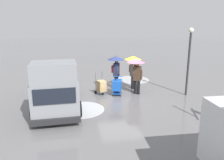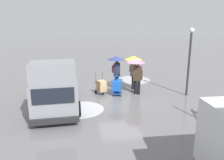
{
  "view_description": "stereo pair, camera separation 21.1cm",
  "coord_description": "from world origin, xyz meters",
  "views": [
    {
      "loc": [
        2.86,
        12.9,
        4.3
      ],
      "look_at": [
        0.63,
        0.82,
        1.05
      ],
      "focal_mm": 36.89,
      "sensor_mm": 36.0,
      "label": 1
    },
    {
      "loc": [
        2.65,
        12.94,
        4.3
      ],
      "look_at": [
        0.63,
        0.82,
        1.05
      ],
      "focal_mm": 36.89,
      "sensor_mm": 36.0,
      "label": 2
    }
  ],
  "objects": [
    {
      "name": "cargo_van_parked_right",
      "position": [
        3.6,
        1.72,
        1.18
      ],
      "size": [
        2.33,
        5.4,
        2.6
      ],
      "color": "gray",
      "rests_on": "ground"
    },
    {
      "name": "shopping_cart_vendor",
      "position": [
        0.23,
        0.3,
        0.57
      ],
      "size": [
        0.75,
        0.94,
        1.04
      ],
      "color": "#1951B2",
      "rests_on": "ground"
    },
    {
      "name": "slush_patch_near_cluster",
      "position": [
        -1.58,
        -2.91,
        0.0
      ],
      "size": [
        2.44,
        2.44,
        0.01
      ],
      "primitive_type": "cylinder",
      "color": "#ADAFB5",
      "rests_on": "ground"
    },
    {
      "name": "hand_dolly_boxes",
      "position": [
        1.13,
        0.09,
        0.51
      ],
      "size": [
        0.73,
        0.84,
        1.32
      ],
      "color": "#515156",
      "rests_on": "ground"
    },
    {
      "name": "street_lamp",
      "position": [
        -3.73,
        1.06,
        2.37
      ],
      "size": [
        0.28,
        0.28,
        3.86
      ],
      "color": "#2D2D33",
      "rests_on": "ground"
    },
    {
      "name": "pedestrian_black_side",
      "position": [
        -0.9,
        0.32,
        1.58
      ],
      "size": [
        1.04,
        1.04,
        2.15
      ],
      "color": "black",
      "rests_on": "ground"
    },
    {
      "name": "slush_patch_under_van",
      "position": [
        2.42,
        2.25,
        0.0
      ],
      "size": [
        2.25,
        2.25,
        0.01
      ],
      "primitive_type": "cylinder",
      "color": "silver",
      "rests_on": "ground"
    },
    {
      "name": "pedestrian_pink_side",
      "position": [
        0.07,
        -0.86,
        1.57
      ],
      "size": [
        1.04,
        1.04,
        2.15
      ],
      "color": "black",
      "rests_on": "ground"
    },
    {
      "name": "ground_plane",
      "position": [
        0.0,
        0.0,
        0.0
      ],
      "size": [
        90.0,
        90.0,
        0.0
      ],
      "primitive_type": "plane",
      "color": "slate"
    },
    {
      "name": "pedestrian_white_side",
      "position": [
        -1.01,
        -0.75,
        1.57
      ],
      "size": [
        1.04,
        1.04,
        2.15
      ],
      "color": "black",
      "rests_on": "ground"
    }
  ]
}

